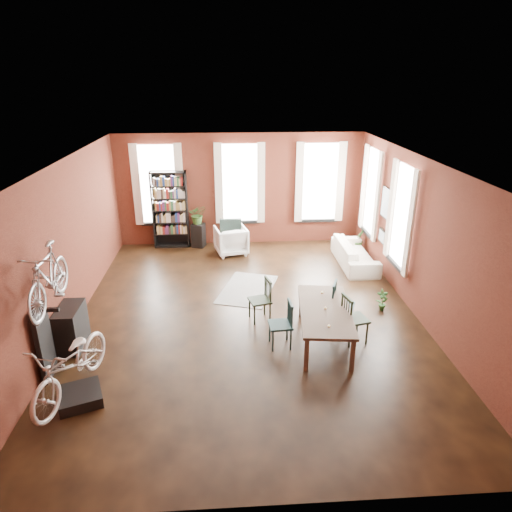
{
  "coord_description": "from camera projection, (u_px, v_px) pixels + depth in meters",
  "views": [
    {
      "loc": [
        -0.38,
        -8.35,
        4.72
      ],
      "look_at": [
        0.21,
        0.6,
        1.11
      ],
      "focal_mm": 32.0,
      "sensor_mm": 36.0,
      "label": 1
    }
  ],
  "objects": [
    {
      "name": "room",
      "position": [
        258.0,
        209.0,
        9.31
      ],
      "size": [
        9.0,
        9.04,
        3.22
      ],
      "color": "black",
      "rests_on": "ground"
    },
    {
      "name": "dining_table",
      "position": [
        324.0,
        325.0,
        8.51
      ],
      "size": [
        1.13,
        2.1,
        0.69
      ],
      "primitive_type": "cube",
      "rotation": [
        0.0,
        0.0,
        -0.11
      ],
      "color": "brown",
      "rests_on": "ground"
    },
    {
      "name": "dining_chair_a",
      "position": [
        280.0,
        325.0,
        8.34
      ],
      "size": [
        0.44,
        0.44,
        0.89
      ],
      "primitive_type": "cube",
      "rotation": [
        0.0,
        0.0,
        -1.5
      ],
      "color": "#1A373A",
      "rests_on": "ground"
    },
    {
      "name": "dining_chair_b",
      "position": [
        260.0,
        300.0,
        9.23
      ],
      "size": [
        0.5,
        0.5,
        0.89
      ],
      "primitive_type": "cube",
      "rotation": [
        0.0,
        0.0,
        -1.31
      ],
      "color": "black",
      "rests_on": "ground"
    },
    {
      "name": "dining_chair_c",
      "position": [
        355.0,
        319.0,
        8.48
      ],
      "size": [
        0.53,
        0.53,
        0.95
      ],
      "primitive_type": "cube",
      "rotation": [
        0.0,
        0.0,
        1.81
      ],
      "color": "#1F301C",
      "rests_on": "ground"
    },
    {
      "name": "dining_chair_d",
      "position": [
        343.0,
        305.0,
        8.97
      ],
      "size": [
        0.56,
        0.56,
        0.94
      ],
      "primitive_type": "cube",
      "rotation": [
        0.0,
        0.0,
        1.19
      ],
      "color": "#173133",
      "rests_on": "ground"
    },
    {
      "name": "bookshelf",
      "position": [
        170.0,
        210.0,
        12.97
      ],
      "size": [
        1.0,
        0.32,
        2.2
      ],
      "primitive_type": "cube",
      "color": "black",
      "rests_on": "ground"
    },
    {
      "name": "white_armchair",
      "position": [
        231.0,
        239.0,
        12.68
      ],
      "size": [
        0.98,
        0.94,
        0.85
      ],
      "primitive_type": "imported",
      "rotation": [
        0.0,
        0.0,
        3.37
      ],
      "color": "white",
      "rests_on": "ground"
    },
    {
      "name": "cream_sofa",
      "position": [
        355.0,
        250.0,
        11.95
      ],
      "size": [
        0.61,
        2.08,
        0.81
      ],
      "primitive_type": "imported",
      "rotation": [
        0.0,
        0.0,
        1.57
      ],
      "color": "beige",
      "rests_on": "ground"
    },
    {
      "name": "striped_rug",
      "position": [
        248.0,
        289.0,
        10.7
      ],
      "size": [
        1.59,
        2.02,
        0.01
      ],
      "primitive_type": "cube",
      "rotation": [
        0.0,
        0.0,
        -0.31
      ],
      "color": "black",
      "rests_on": "ground"
    },
    {
      "name": "bike_trainer",
      "position": [
        80.0,
        396.0,
        7.02
      ],
      "size": [
        0.8,
        0.8,
        0.18
      ],
      "primitive_type": "cube",
      "rotation": [
        0.0,
        0.0,
        0.36
      ],
      "color": "black",
      "rests_on": "ground"
    },
    {
      "name": "bike_wall_rack",
      "position": [
        44.0,
        343.0,
        7.41
      ],
      "size": [
        0.16,
        0.6,
        1.3
      ],
      "primitive_type": "cube",
      "color": "black",
      "rests_on": "ground"
    },
    {
      "name": "console_table",
      "position": [
        71.0,
        327.0,
        8.34
      ],
      "size": [
        0.4,
        0.8,
        0.8
      ],
      "primitive_type": "cube",
      "color": "black",
      "rests_on": "ground"
    },
    {
      "name": "plant_stand",
      "position": [
        198.0,
        235.0,
        13.22
      ],
      "size": [
        0.43,
        0.43,
        0.69
      ],
      "primitive_type": "cube",
      "rotation": [
        0.0,
        0.0,
        -0.29
      ],
      "color": "black",
      "rests_on": "ground"
    },
    {
      "name": "plant_by_sofa",
      "position": [
        358.0,
        246.0,
        12.93
      ],
      "size": [
        0.63,
        0.8,
        0.31
      ],
      "primitive_type": "imported",
      "rotation": [
        0.0,
        0.0,
        0.4
      ],
      "color": "#2B5421",
      "rests_on": "ground"
    },
    {
      "name": "plant_small",
      "position": [
        382.0,
        307.0,
        9.73
      ],
      "size": [
        0.31,
        0.5,
        0.17
      ],
      "primitive_type": "imported",
      "rotation": [
        0.0,
        0.0,
        0.14
      ],
      "color": "#265722",
      "rests_on": "ground"
    },
    {
      "name": "bicycle_floor",
      "position": [
        67.0,
        339.0,
        6.63
      ],
      "size": [
        0.9,
        1.14,
        1.9
      ],
      "primitive_type": "imported",
      "rotation": [
        0.0,
        0.0,
        -0.27
      ],
      "color": "beige",
      "rests_on": "bike_trainer"
    },
    {
      "name": "bicycle_hung",
      "position": [
        44.0,
        258.0,
        6.87
      ],
      "size": [
        0.47,
        1.0,
        1.66
      ],
      "primitive_type": "imported",
      "color": "#A5A8AD",
      "rests_on": "bike_wall_rack"
    },
    {
      "name": "plant_on_stand",
      "position": [
        198.0,
        216.0,
        13.05
      ],
      "size": [
        0.56,
        0.6,
        0.43
      ],
      "primitive_type": "imported",
      "rotation": [
        0.0,
        0.0,
        0.12
      ],
      "color": "#355C24",
      "rests_on": "plant_stand"
    }
  ]
}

